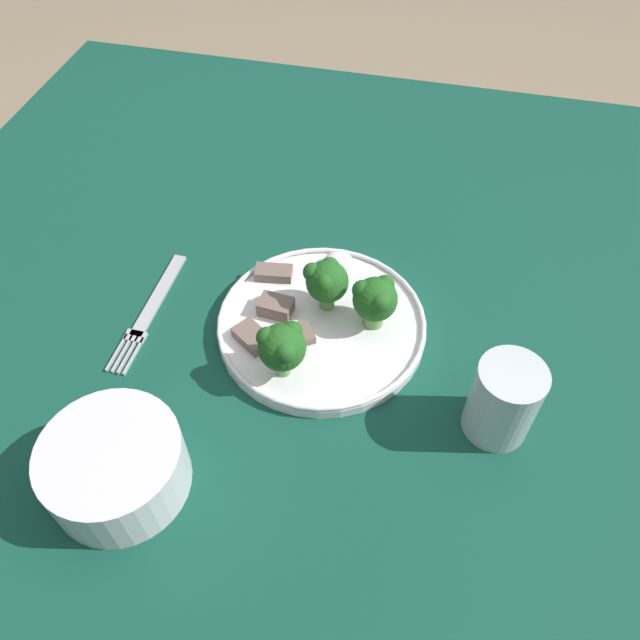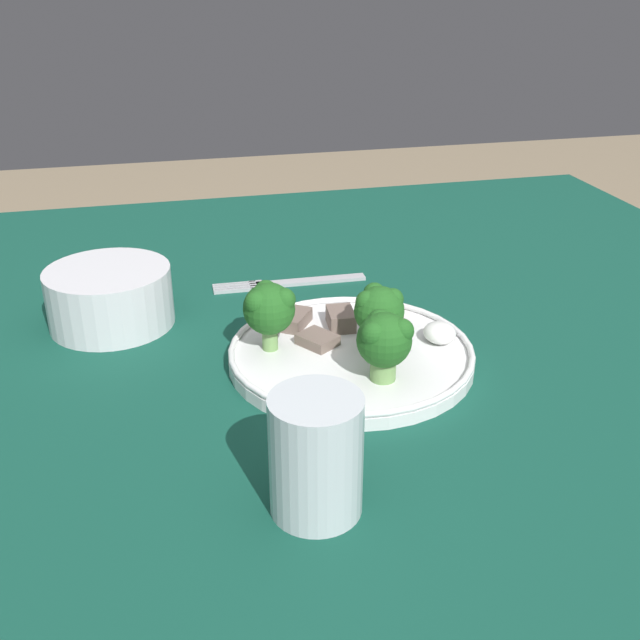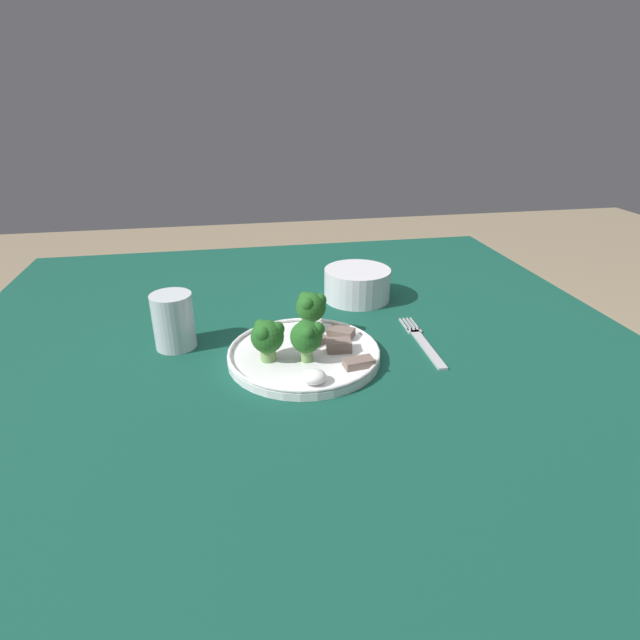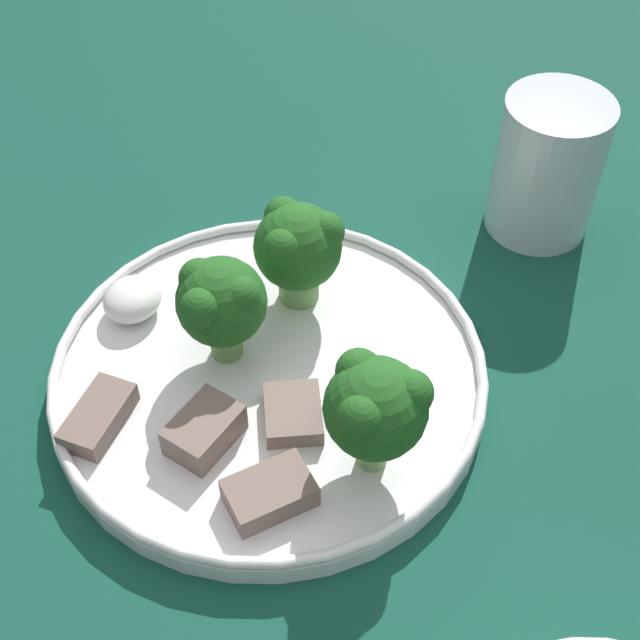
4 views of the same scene
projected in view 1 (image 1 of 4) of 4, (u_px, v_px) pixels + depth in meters
The scene contains 14 objects.
ground_plane at pixel (318, 573), 1.29m from camera, with size 8.00×8.00×0.00m, color #9E896B.
table at pixel (316, 394), 0.77m from camera, with size 1.15×1.19×0.77m.
dinner_plate at pixel (322, 325), 0.71m from camera, with size 0.24×0.24×0.02m.
fork at pixel (151, 310), 0.73m from camera, with size 0.02×0.18×0.00m.
cream_bowl at pixel (116, 467), 0.57m from camera, with size 0.13×0.13×0.06m.
drinking_glass at pixel (502, 403), 0.60m from camera, with size 0.07×0.07×0.09m.
broccoli_floret_near_rim_left at pixel (375, 299), 0.67m from camera, with size 0.05×0.05×0.06m.
broccoli_floret_center_left at pixel (325, 281), 0.69m from camera, with size 0.05×0.05×0.06m.
broccoli_floret_back_left at pixel (282, 346), 0.63m from camera, with size 0.05×0.05×0.07m.
meat_slice_front_slice at pixel (276, 307), 0.71m from camera, with size 0.04×0.03×0.02m.
meat_slice_middle_slice at pixel (274, 273), 0.74m from camera, with size 0.05×0.03×0.01m.
meat_slice_rear_slice at pixel (298, 333), 0.69m from camera, with size 0.05×0.04×0.01m.
meat_slice_edge_slice at pixel (252, 337), 0.68m from camera, with size 0.05×0.04×0.01m.
sauce_dollop at pixel (339, 262), 0.75m from camera, with size 0.04×0.03×0.02m.
Camera 1 is at (-0.10, 0.41, 1.33)m, focal length 35.00 mm.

